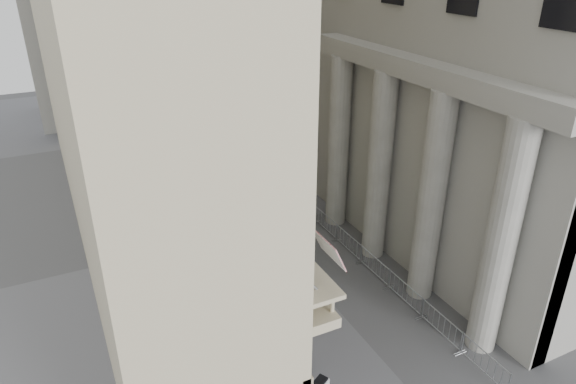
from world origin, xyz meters
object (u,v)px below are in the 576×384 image
(security_tent, at_px, (198,195))
(pedestrian_a, at_px, (236,171))
(street_lamp, at_px, (170,111))
(info_kiosk, at_px, (223,272))
(pedestrian_b, at_px, (231,167))

(security_tent, bearing_deg, pedestrian_a, 52.35)
(security_tent, relative_size, street_lamp, 0.42)
(security_tent, height_order, street_lamp, street_lamp)
(security_tent, distance_m, street_lamp, 8.30)
(info_kiosk, bearing_deg, street_lamp, 65.25)
(security_tent, xyz_separation_m, street_lamp, (0.60, 7.82, 2.70))
(security_tent, relative_size, pedestrian_b, 2.32)
(pedestrian_a, bearing_deg, security_tent, 55.94)
(street_lamp, height_order, pedestrian_b, street_lamp)
(info_kiosk, distance_m, pedestrian_b, 13.54)
(info_kiosk, distance_m, pedestrian_a, 12.34)
(security_tent, height_order, info_kiosk, security_tent)
(pedestrian_a, distance_m, pedestrian_b, 1.29)
(security_tent, height_order, pedestrian_b, security_tent)
(pedestrian_a, bearing_deg, pedestrian_b, -89.59)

